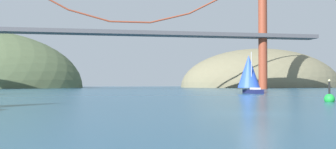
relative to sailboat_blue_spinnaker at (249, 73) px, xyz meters
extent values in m
plane|color=navy|center=(-18.44, -46.77, -3.89)|extent=(360.00, 360.00, 0.00)
ellipsoid|color=#6B664C|center=(41.56, 88.23, -3.89)|extent=(70.45, 44.00, 33.19)
cylinder|color=brown|center=(24.33, 48.23, 15.77)|extent=(2.80, 2.80, 39.32)
cube|color=#47474C|center=(-18.44, 48.23, 13.12)|extent=(121.54, 6.00, 1.20)
cylinder|color=brown|center=(-30.66, 48.23, 18.09)|extent=(12.35, 0.50, 3.64)
cylinder|color=brown|center=(-18.44, 48.23, 16.51)|extent=(12.22, 0.50, 0.50)
cylinder|color=brown|center=(-6.22, 48.23, 18.09)|extent=(12.35, 0.50, 3.64)
cylinder|color=brown|center=(6.00, 48.23, 22.82)|extent=(12.45, 0.50, 6.75)
cube|color=#191E4C|center=(0.00, -1.80, -3.51)|extent=(1.74, 6.10, 0.76)
cube|color=beige|center=(0.01, -2.89, -2.95)|extent=(1.32, 1.95, 0.36)
cylinder|color=#B2B2B7|center=(0.00, -1.19, 0.41)|extent=(0.14, 0.14, 7.08)
cone|color=blue|center=(0.00, 0.15, 0.27)|extent=(4.25, 4.25, 6.22)
sphere|color=green|center=(-4.47, -33.25, -3.59)|extent=(1.10, 1.10, 1.10)
cylinder|color=black|center=(-4.47, -33.25, -2.54)|extent=(0.20, 0.20, 1.60)
sphere|color=#F2EA99|center=(-4.47, -33.25, -1.62)|extent=(0.24, 0.24, 0.24)
camera|label=1|loc=(-29.04, -71.51, -1.83)|focal=42.39mm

